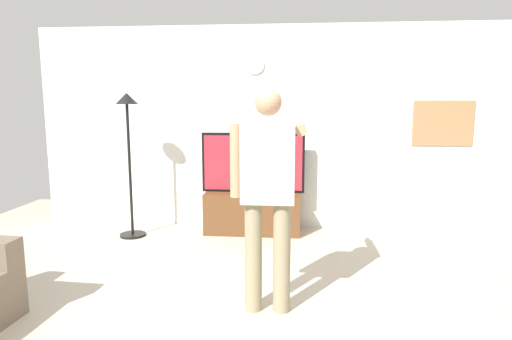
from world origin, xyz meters
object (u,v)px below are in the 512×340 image
at_px(person_standing_nearer_lamp, 268,187).
at_px(floor_lamp, 128,135).
at_px(tv_stand, 253,212).
at_px(television, 253,163).
at_px(wall_clock, 255,64).
at_px(framed_picture, 443,123).

bearing_deg(person_standing_nearer_lamp, floor_lamp, 135.43).
distance_m(tv_stand, television, 0.65).
xyz_separation_m(television, person_standing_nearer_lamp, (0.33, -2.18, 0.11)).
distance_m(wall_clock, framed_picture, 2.55).
xyz_separation_m(tv_stand, wall_clock, (0.00, 0.29, 1.92)).
distance_m(tv_stand, wall_clock, 1.94).
distance_m(framed_picture, floor_lamp, 4.00).
distance_m(tv_stand, person_standing_nearer_lamp, 2.29).
relative_size(television, person_standing_nearer_lamp, 0.74).
bearing_deg(framed_picture, television, -174.18).
bearing_deg(person_standing_nearer_lamp, television, 98.67).
bearing_deg(tv_stand, television, 90.00).
relative_size(television, floor_lamp, 0.74).
xyz_separation_m(tv_stand, floor_lamp, (-1.52, -0.31, 1.03)).
bearing_deg(wall_clock, television, -90.00).
relative_size(framed_picture, floor_lamp, 0.42).
xyz_separation_m(framed_picture, person_standing_nearer_lamp, (-2.11, -2.43, -0.41)).
xyz_separation_m(tv_stand, framed_picture, (2.44, 0.30, 1.17)).
xyz_separation_m(tv_stand, television, (-0.00, 0.05, 0.65)).
relative_size(wall_clock, floor_lamp, 0.14).
relative_size(television, wall_clock, 5.38).
bearing_deg(floor_lamp, framed_picture, 8.69).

